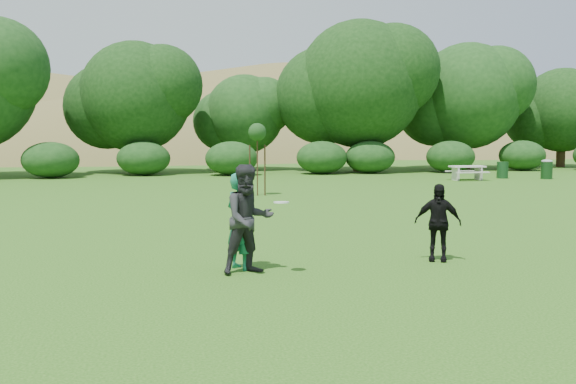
# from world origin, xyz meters

# --- Properties ---
(ground) EXTENTS (120.00, 120.00, 0.00)m
(ground) POSITION_xyz_m (0.00, 0.00, 0.00)
(ground) COLOR #19470C
(ground) RESTS_ON ground
(player_teal) EXTENTS (0.70, 0.77, 1.76)m
(player_teal) POSITION_xyz_m (-1.53, -0.06, 0.88)
(player_teal) COLOR #197156
(player_teal) RESTS_ON ground
(player_grey) EXTENTS (1.08, 0.94, 1.92)m
(player_grey) POSITION_xyz_m (-1.44, -0.44, 0.96)
(player_grey) COLOR #252628
(player_grey) RESTS_ON ground
(player_black) EXTENTS (0.95, 0.72, 1.50)m
(player_black) POSITION_xyz_m (2.29, -0.10, 0.75)
(player_black) COLOR black
(player_black) RESTS_ON ground
(trash_can_near) EXTENTS (0.60, 0.60, 0.90)m
(trash_can_near) POSITION_xyz_m (15.61, 20.23, 0.45)
(trash_can_near) COLOR #163E1C
(trash_can_near) RESTS_ON ground
(frisbee) EXTENTS (0.27, 0.27, 0.04)m
(frisbee) POSITION_xyz_m (-0.90, -0.71, 1.27)
(frisbee) COLOR white
(frisbee) RESTS_ON ground
(sapling) EXTENTS (0.70, 0.70, 2.85)m
(sapling) POSITION_xyz_m (0.98, 13.42, 2.42)
(sapling) COLOR #3C2817
(sapling) RESTS_ON ground
(picnic_table) EXTENTS (1.80, 1.48, 0.76)m
(picnic_table) POSITION_xyz_m (13.05, 19.32, 0.52)
(picnic_table) COLOR beige
(picnic_table) RESTS_ON ground
(trash_can_lidded) EXTENTS (0.60, 0.60, 1.05)m
(trash_can_lidded) POSITION_xyz_m (17.67, 19.28, 0.54)
(trash_can_lidded) COLOR #143715
(trash_can_lidded) RESTS_ON ground
(hillside) EXTENTS (150.00, 72.00, 52.00)m
(hillside) POSITION_xyz_m (-0.56, 68.45, -11.97)
(hillside) COLOR olive
(hillside) RESTS_ON ground
(tree_row) EXTENTS (53.92, 10.38, 9.62)m
(tree_row) POSITION_xyz_m (3.23, 28.68, 4.87)
(tree_row) COLOR #3A2616
(tree_row) RESTS_ON ground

